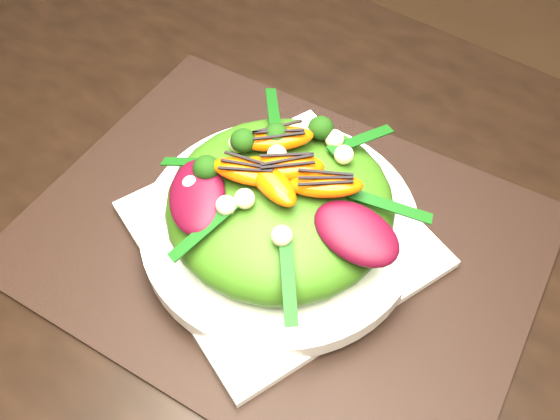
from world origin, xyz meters
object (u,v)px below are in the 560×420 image
Objects in this scene: dining_table at (300,303)px; salad_bowl at (280,225)px; plate_base at (280,234)px; lettuce_mound at (280,204)px; placemat at (280,238)px; orange_segment at (285,165)px.

dining_table is 0.08m from salad_bowl.
plate_base is 0.05m from lettuce_mound.
dining_table reaches higher than salad_bowl.
orange_segment reaches higher than placemat.
lettuce_mound is (-0.05, 0.04, 0.08)m from dining_table.
orange_segment is at bearing 99.86° from plate_base.
lettuce_mound is (0.00, 0.00, 0.05)m from plate_base.
salad_bowl is at bearing 0.00° from placemat.
salad_bowl is at bearing 144.47° from dining_table.
plate_base is (-0.05, 0.04, 0.03)m from dining_table.
placemat is at bearing -80.14° from orange_segment.
plate_base is at bearing 0.00° from placemat.
lettuce_mound is (0.00, 0.00, 0.03)m from salad_bowl.
dining_table is at bearing -35.53° from placemat.
lettuce_mound reaches higher than plate_base.
lettuce_mound reaches higher than salad_bowl.
placemat is at bearing 180.00° from lettuce_mound.
plate_base is 0.10m from orange_segment.
placemat is at bearing 180.00° from plate_base.
dining_table is 5.85× the size of salad_bowl.
dining_table is at bearing -35.53° from plate_base.
plate_base is 1.17× the size of lettuce_mound.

